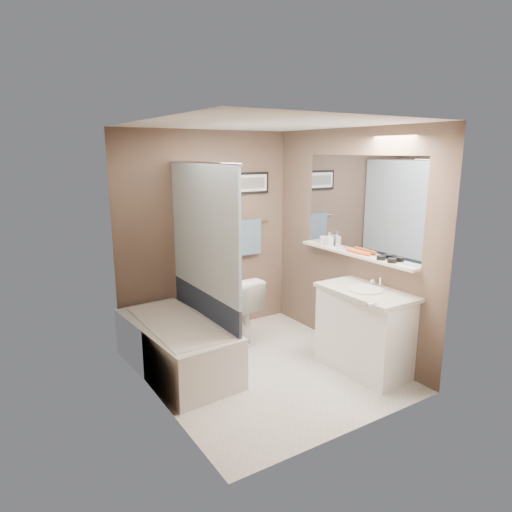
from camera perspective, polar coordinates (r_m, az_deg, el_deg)
ground at (r=4.77m, az=0.99°, el=-13.94°), size 2.50×2.50×0.00m
ceiling at (r=4.26m, az=1.12°, el=15.95°), size 2.20×2.50×0.04m
wall_back at (r=5.41m, az=-6.13°, el=2.69°), size 2.20×0.04×2.40m
wall_front at (r=3.43m, az=12.43°, el=-3.55°), size 2.20×0.04×2.40m
wall_left at (r=3.89m, az=-12.37°, el=-1.61°), size 0.04×2.50×2.40m
wall_right at (r=5.02m, az=11.41°, el=1.71°), size 0.04×2.50×2.40m
tile_surround at (r=4.40m, az=-14.65°, el=-2.75°), size 0.02×1.55×2.00m
curtain_rod at (r=4.49m, az=-6.85°, el=11.49°), size 0.02×1.55×0.02m
curtain_upper at (r=4.56m, az=-6.63°, el=3.30°), size 0.03×1.45×1.28m
curtain_lower at (r=4.76m, az=-6.37°, el=-6.48°), size 0.03×1.45×0.36m
mirror at (r=4.86m, az=12.94°, el=6.28°), size 0.02×1.60×1.00m
shelf at (r=4.91m, az=12.18°, el=0.21°), size 0.12×1.60×0.03m
towel_bar at (r=5.64m, az=-1.06°, el=4.21°), size 0.60×0.02×0.02m
towel at (r=5.65m, az=-0.95°, el=2.38°), size 0.34×0.05×0.44m
art_frame at (r=5.60m, az=-1.17°, el=9.09°), size 0.62×0.02×0.26m
art_mat at (r=5.59m, az=-1.10°, el=9.08°), size 0.56×0.00×0.20m
art_image at (r=5.59m, az=-1.08°, el=9.08°), size 0.50×0.00×0.13m
door at (r=3.88m, az=18.24°, el=-5.09°), size 0.80×0.02×2.00m
door_handle at (r=3.67m, az=14.30°, el=-5.85°), size 0.10×0.02×0.02m
bathtub at (r=4.71m, az=-9.92°, el=-11.12°), size 0.80×1.54×0.50m
tub_rim at (r=4.62m, az=-10.04°, el=-8.29°), size 0.56×1.36×0.02m
toilet at (r=5.33m, az=-3.16°, el=-6.51°), size 0.53×0.81×0.77m
vanity at (r=4.73m, az=13.42°, el=-9.23°), size 0.55×0.93×0.80m
countertop at (r=4.58m, az=13.61°, el=-4.39°), size 0.54×0.96×0.04m
sink_basin at (r=4.57m, az=13.54°, el=-4.07°), size 0.34×0.34×0.01m
faucet_spout at (r=4.70m, az=15.28°, el=-3.17°), size 0.02×0.02×0.10m
faucet_knob at (r=4.77m, az=14.38°, el=-3.13°), size 0.05×0.05×0.05m
candle_bowl_near at (r=4.56m, az=16.62°, el=-0.54°), size 0.09×0.09×0.04m
candle_bowl_far at (r=4.65m, az=15.36°, el=-0.21°), size 0.09×0.09×0.04m
hair_brush_front at (r=4.83m, az=13.04°, el=0.42°), size 0.07×0.22×0.04m
hair_brush_back at (r=4.89m, az=12.26°, el=0.62°), size 0.05×0.22×0.04m
pink_comb at (r=5.04m, az=10.65°, el=0.84°), size 0.04×0.16×0.01m
glass_jar at (r=5.26m, az=8.39°, el=1.93°), size 0.08×0.08×0.10m
soap_bottle at (r=5.18m, az=9.12°, el=2.06°), size 0.08×0.08×0.16m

